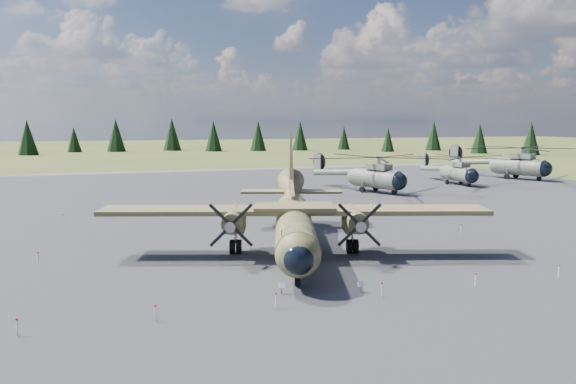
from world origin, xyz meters
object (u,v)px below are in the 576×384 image
object	(u,v)px
helicopter_mid	(458,165)
helicopter_near	(376,167)
helicopter_far	(519,156)
transport_plane	(294,217)

from	to	relation	value
helicopter_mid	helicopter_near	bearing A→B (deg)	-163.17
helicopter_near	helicopter_mid	world-z (taller)	helicopter_near
helicopter_near	helicopter_far	world-z (taller)	helicopter_far
transport_plane	helicopter_mid	distance (m)	50.18
transport_plane	helicopter_near	distance (m)	35.96
helicopter_near	helicopter_mid	bearing A→B (deg)	-6.81
transport_plane	helicopter_near	bearing A→B (deg)	70.98
helicopter_far	helicopter_mid	bearing A→B (deg)	172.86
helicopter_near	transport_plane	bearing A→B (deg)	-149.05
helicopter_near	helicopter_far	distance (m)	31.44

